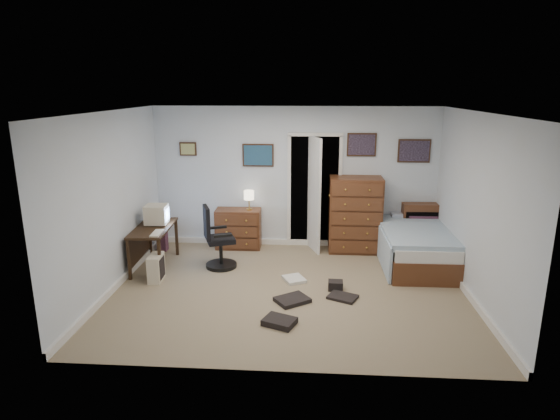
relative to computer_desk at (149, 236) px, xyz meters
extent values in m
cube|color=gray|center=(2.28, -0.75, -0.52)|extent=(5.00, 4.00, 0.02)
cube|color=black|center=(0.08, 0.00, 0.14)|extent=(0.59, 1.18, 0.04)
cube|color=black|center=(-0.12, -0.55, -0.20)|extent=(0.05, 0.05, 0.63)
cube|color=black|center=(0.34, -0.53, -0.20)|extent=(0.05, 0.05, 0.63)
cube|color=black|center=(-0.18, 0.53, -0.20)|extent=(0.05, 0.05, 0.63)
cube|color=black|center=(0.28, 0.56, -0.20)|extent=(0.05, 0.05, 0.63)
cube|color=black|center=(-0.17, -0.01, -0.16)|extent=(0.08, 1.07, 0.44)
cube|color=beige|center=(0.10, 0.15, 0.32)|extent=(0.35, 0.34, 0.30)
cube|color=#8CB2F2|center=(0.27, 0.16, 0.32)|extent=(0.02, 0.25, 0.20)
cube|color=beige|center=(0.10, 0.15, 0.16)|extent=(0.23, 0.23, 0.02)
cube|color=beige|center=(0.26, -0.35, 0.16)|extent=(0.15, 0.36, 0.02)
cube|color=beige|center=(0.28, -0.55, -0.31)|extent=(0.20, 0.38, 0.40)
cube|color=black|center=(0.37, -0.54, -0.31)|extent=(0.02, 0.27, 0.31)
cylinder|color=black|center=(1.15, 0.05, -0.48)|extent=(0.64, 0.64, 0.06)
cylinder|color=black|center=(1.15, 0.05, -0.28)|extent=(0.07, 0.07, 0.38)
cube|color=black|center=(1.15, 0.05, -0.05)|extent=(0.54, 0.54, 0.08)
cube|color=black|center=(0.95, -0.02, 0.25)|extent=(0.19, 0.38, 0.52)
cube|color=black|center=(1.23, -0.16, 0.09)|extent=(0.28, 0.15, 0.04)
cube|color=black|center=(1.07, 0.27, 0.09)|extent=(0.28, 0.15, 0.04)
cube|color=maroon|center=(-0.04, 0.76, -0.10)|extent=(0.17, 0.17, 0.82)
cube|color=#552C1B|center=(1.28, 1.02, -0.16)|extent=(0.80, 0.41, 0.71)
cylinder|color=gold|center=(1.48, 1.02, 0.20)|extent=(0.11, 0.11, 0.02)
cylinder|color=gold|center=(1.48, 1.02, 0.31)|extent=(0.02, 0.02, 0.21)
cylinder|color=beige|center=(1.48, 1.02, 0.46)|extent=(0.18, 0.18, 0.16)
cube|color=black|center=(2.63, 1.55, 0.49)|extent=(0.90, 0.60, 2.00)
cube|color=white|center=(2.18, 1.22, 0.49)|extent=(0.06, 0.05, 2.00)
cube|color=white|center=(3.08, 1.22, 0.49)|extent=(0.06, 0.05, 2.00)
cube|color=white|center=(2.63, 1.22, 1.51)|extent=(0.96, 0.05, 0.06)
cube|color=white|center=(2.59, 1.11, 0.49)|extent=(0.31, 0.77, 2.00)
sphere|color=gold|center=(2.90, 0.96, 0.49)|extent=(0.06, 0.06, 0.06)
cube|color=#552C1B|center=(3.34, 1.00, 0.15)|extent=(0.90, 0.53, 1.32)
cube|color=#552C1B|center=(4.65, 1.12, -0.09)|extent=(0.95, 0.26, 0.85)
cube|color=black|center=(4.65, 1.05, 0.07)|extent=(0.87, 0.12, 0.28)
cube|color=maroon|center=(4.65, 1.05, 0.03)|extent=(0.76, 0.14, 0.21)
cube|color=#552C1B|center=(4.28, 0.48, -0.34)|extent=(1.02, 2.03, 0.35)
cube|color=white|center=(4.28, 0.48, -0.07)|extent=(0.98, 1.99, 0.18)
cube|color=#608CB2|center=(4.28, 0.37, 0.04)|extent=(1.08, 1.72, 0.10)
cube|color=#608CB2|center=(3.74, 0.37, -0.23)|extent=(0.05, 1.72, 0.55)
cube|color=#768EBC|center=(4.28, 1.23, 0.08)|extent=(0.56, 0.39, 0.13)
cube|color=#331E11|center=(0.38, 1.23, 1.24)|extent=(0.30, 0.03, 0.24)
cube|color=#9F9C57|center=(0.38, 1.21, 1.24)|extent=(0.25, 0.01, 0.19)
cube|color=#331E11|center=(1.63, 1.23, 1.14)|extent=(0.55, 0.03, 0.40)
cube|color=#180B4E|center=(1.63, 1.21, 1.14)|extent=(0.50, 0.01, 0.35)
cube|color=#331E11|center=(3.43, 1.23, 1.34)|extent=(0.50, 0.03, 0.40)
cube|color=black|center=(3.43, 1.21, 1.34)|extent=(0.45, 0.01, 0.35)
cube|color=#331E11|center=(4.33, 1.23, 1.24)|extent=(0.55, 0.03, 0.40)
cube|color=black|center=(4.33, 1.21, 1.24)|extent=(0.50, 0.01, 0.35)
cube|color=silver|center=(2.34, -0.42, -0.49)|extent=(0.40, 0.42, 0.05)
cube|color=black|center=(2.34, -1.14, -0.48)|extent=(0.54, 0.51, 0.06)
cube|color=black|center=(2.94, -0.71, -0.45)|extent=(0.21, 0.18, 0.13)
cube|color=black|center=(3.03, -0.99, -0.49)|extent=(0.46, 0.42, 0.04)
cube|color=black|center=(2.21, -1.77, -0.47)|extent=(0.46, 0.41, 0.08)
camera|label=1|loc=(2.57, -6.94, 2.29)|focal=30.00mm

